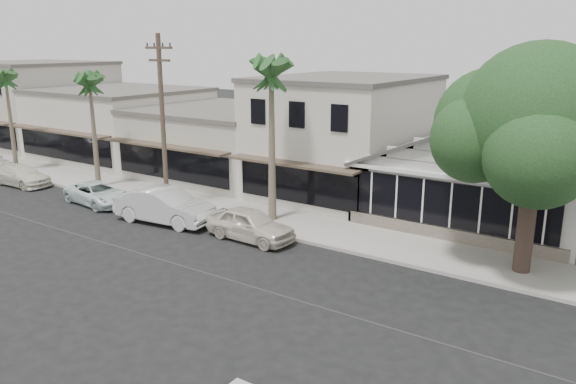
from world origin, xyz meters
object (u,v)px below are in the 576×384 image
Objects in this scene: utility_pole at (163,119)px; shade_tree at (537,124)px; car_0 at (250,224)px; car_1 at (165,206)px; car_2 at (98,194)px; car_3 at (21,175)px.

shade_tree is at bearing 5.68° from utility_pole.
car_1 reaches higher than car_0.
utility_pole reaches higher than car_2.
car_0 is 0.97× the size of car_3.
car_1 reaches higher than car_2.
car_1 is 16.88m from shade_tree.
car_0 is 0.49× the size of shade_tree.
car_3 is at bearing 81.74° from car_1.
car_3 is at bearing 95.82° from car_2.
car_0 is at bearing -164.67° from shade_tree.
shade_tree is at bearing -72.93° from car_0.
car_0 is 10.41m from car_2.
car_2 is at bearing -160.63° from utility_pole.
car_0 is at bearing -83.14° from car_2.
shade_tree is (15.82, 3.33, 4.84)m from car_1.
utility_pole is 2.12× the size of car_0.
car_1 is at bearing -86.36° from car_2.
car_3 is at bearing -173.40° from utility_pole.
utility_pole is 2.08× the size of car_2.
car_2 is at bearing -171.72° from shade_tree.
utility_pole reaches higher than car_1.
car_1 is at bearing -94.23° from car_3.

